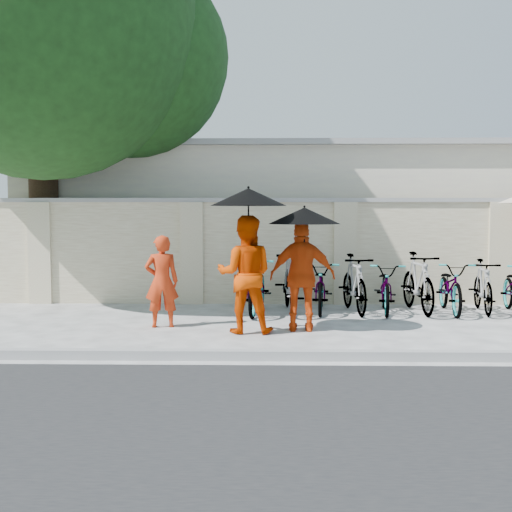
{
  "coord_description": "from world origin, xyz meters",
  "views": [
    {
      "loc": [
        0.52,
        -9.46,
        1.82
      ],
      "look_at": [
        0.31,
        0.87,
        1.1
      ],
      "focal_mm": 45.0,
      "sensor_mm": 36.0,
      "label": 1
    }
  ],
  "objects": [
    {
      "name": "parasol_center",
      "position": [
        0.21,
        -0.0,
        2.03
      ],
      "size": [
        1.13,
        1.13,
        1.16
      ],
      "color": "black",
      "rests_on": "ground"
    },
    {
      "name": "bike_4",
      "position": [
        2.62,
        2.0,
        0.45
      ],
      "size": [
        0.82,
        1.79,
        0.9
      ],
      "primitive_type": "imported",
      "rotation": [
        0.0,
        0.0,
        -0.13
      ],
      "color": "gray",
      "rests_on": "ground"
    },
    {
      "name": "bike_0",
      "position": [
        0.32,
        1.89,
        0.5
      ],
      "size": [
        0.85,
        1.96,
        1.0
      ],
      "primitive_type": "imported",
      "rotation": [
        0.0,
        0.0,
        -0.1
      ],
      "color": "gray",
      "rests_on": "ground"
    },
    {
      "name": "monk_right",
      "position": [
        1.02,
        0.22,
        0.84
      ],
      "size": [
        1.0,
        0.45,
        1.68
      ],
      "primitive_type": "imported",
      "rotation": [
        0.0,
        0.0,
        3.1
      ],
      "color": "#C2380A",
      "rests_on": "ground"
    },
    {
      "name": "monk_center",
      "position": [
        0.16,
        0.08,
        0.88
      ],
      "size": [
        0.88,
        0.7,
        1.76
      ],
      "primitive_type": "imported",
      "rotation": [
        0.0,
        0.0,
        3.1
      ],
      "color": "#C83700",
      "rests_on": "ground"
    },
    {
      "name": "bike_7",
      "position": [
        4.35,
        2.02,
        0.48
      ],
      "size": [
        0.66,
        1.64,
        0.96
      ],
      "primitive_type": "imported",
      "rotation": [
        0.0,
        0.0,
        -0.13
      ],
      "color": "gray",
      "rests_on": "ground"
    },
    {
      "name": "bike_1",
      "position": [
        0.89,
        2.01,
        0.57
      ],
      "size": [
        0.64,
        1.93,
        1.14
      ],
      "primitive_type": "imported",
      "rotation": [
        0.0,
        0.0,
        0.05
      ],
      "color": "gray",
      "rests_on": "ground"
    },
    {
      "name": "bike_3",
      "position": [
        2.04,
        1.99,
        0.53
      ],
      "size": [
        0.66,
        1.79,
        1.05
      ],
      "primitive_type": "imported",
      "rotation": [
        0.0,
        0.0,
        0.1
      ],
      "color": "gray",
      "rests_on": "ground"
    },
    {
      "name": "parasol_right",
      "position": [
        1.04,
        0.14,
        1.76
      ],
      "size": [
        1.08,
        1.08,
        0.93
      ],
      "color": "black",
      "rests_on": "ground"
    },
    {
      "name": "bike_6",
      "position": [
        3.77,
        2.0,
        0.46
      ],
      "size": [
        0.74,
        1.8,
        0.92
      ],
      "primitive_type": "imported",
      "rotation": [
        0.0,
        0.0,
        -0.07
      ],
      "color": "gray",
      "rests_on": "ground"
    },
    {
      "name": "ground",
      "position": [
        0.0,
        0.0,
        0.0
      ],
      "size": [
        80.0,
        80.0,
        0.0
      ],
      "primitive_type": "plane",
      "color": "silver"
    },
    {
      "name": "compound_wall",
      "position": [
        1.0,
        3.2,
        1.0
      ],
      "size": [
        20.0,
        0.3,
        2.0
      ],
      "primitive_type": "cube",
      "color": "beige",
      "rests_on": "ground"
    },
    {
      "name": "monk_left",
      "position": [
        -1.17,
        0.52,
        0.72
      ],
      "size": [
        0.58,
        0.44,
        1.45
      ],
      "primitive_type": "imported",
      "rotation": [
        0.0,
        0.0,
        3.33
      ],
      "color": "red",
      "rests_on": "ground"
    },
    {
      "name": "bike_2",
      "position": [
        1.47,
        2.08,
        0.46
      ],
      "size": [
        0.77,
        1.81,
        0.92
      ],
      "primitive_type": "imported",
      "rotation": [
        0.0,
        0.0,
        -0.09
      ],
      "color": "gray",
      "rests_on": "ground"
    },
    {
      "name": "bike_5",
      "position": [
        3.19,
        2.05,
        0.54
      ],
      "size": [
        0.64,
        1.84,
        1.09
      ],
      "primitive_type": "imported",
      "rotation": [
        0.0,
        0.0,
        0.07
      ],
      "color": "gray",
      "rests_on": "ground"
    },
    {
      "name": "kerb",
      "position": [
        0.0,
        -1.7,
        0.06
      ],
      "size": [
        40.0,
        0.16,
        0.12
      ],
      "primitive_type": "cube",
      "color": "gray",
      "rests_on": "ground"
    },
    {
      "name": "shade_tree",
      "position": [
        -3.66,
        2.97,
        5.1
      ],
      "size": [
        6.7,
        6.2,
        8.2
      ],
      "color": "#3C2B1B",
      "rests_on": "ground"
    },
    {
      "name": "building_behind",
      "position": [
        2.0,
        7.0,
        1.6
      ],
      "size": [
        14.0,
        6.0,
        3.2
      ],
      "primitive_type": "cube",
      "color": "beige",
      "rests_on": "ground"
    }
  ]
}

